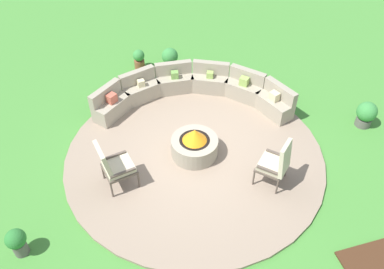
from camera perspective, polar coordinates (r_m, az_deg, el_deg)
The scene contains 10 objects.
ground_plane at distance 8.64m, azimuth 0.37°, elevation -3.06°, with size 24.00×24.00×0.00m, color #478C38.
patio_circle at distance 8.61m, azimuth 0.37°, elevation -2.92°, with size 5.61×5.61×0.06m, color gray.
fire_pit at distance 8.41m, azimuth 0.38°, elevation -1.51°, with size 1.01×1.01×0.69m.
curved_stone_bench at distance 9.83m, azimuth 0.11°, elevation 6.42°, with size 4.64×2.33×0.76m.
lounge_chair_front_left at distance 7.74m, azimuth -11.33°, elevation -4.35°, with size 0.74×0.68×1.12m.
lounge_chair_front_right at distance 7.82m, azimuth 12.21°, elevation -4.02°, with size 0.77×0.81×1.09m.
potted_plant_0 at distance 11.27m, azimuth -7.70°, elevation 10.84°, with size 0.32×0.32×0.57m.
potted_plant_1 at distance 7.52m, azimuth -24.08°, elevation -14.00°, with size 0.35×0.35×0.59m.
potted_plant_2 at distance 10.01m, azimuth 23.96°, elevation 2.78°, with size 0.47×0.47×0.64m.
potted_plant_3 at distance 11.02m, azimuth -3.21°, elevation 10.89°, with size 0.45×0.45×0.70m.
Camera 1 is at (-1.71, -5.76, 6.20)m, focal length 36.73 mm.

